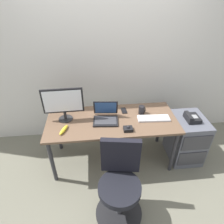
% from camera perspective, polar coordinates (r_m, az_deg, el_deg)
% --- Properties ---
extents(ground_plane, '(8.00, 8.00, 0.00)m').
position_cam_1_polar(ground_plane, '(2.97, 0.00, -13.32)').
color(ground_plane, slate).
extents(back_wall, '(6.00, 0.10, 2.80)m').
position_cam_1_polar(back_wall, '(2.82, -1.57, 17.87)').
color(back_wall, silver).
rests_on(back_wall, ground).
extents(desk, '(1.67, 0.71, 0.71)m').
position_cam_1_polar(desk, '(2.54, 0.00, -3.58)').
color(desk, brown).
rests_on(desk, ground).
extents(file_cabinet, '(0.42, 0.53, 0.67)m').
position_cam_1_polar(file_cabinet, '(2.97, 20.87, -7.19)').
color(file_cabinet, '#585A66').
rests_on(file_cabinet, ground).
extents(desk_phone, '(0.17, 0.20, 0.09)m').
position_cam_1_polar(desk_phone, '(2.74, 22.40, -1.58)').
color(desk_phone, black).
rests_on(desk_phone, file_cabinet).
extents(office_chair, '(0.52, 0.52, 0.93)m').
position_cam_1_polar(office_chair, '(2.16, 2.26, -20.80)').
color(office_chair, black).
rests_on(office_chair, ground).
extents(monitor_main, '(0.50, 0.18, 0.44)m').
position_cam_1_polar(monitor_main, '(2.44, -14.18, 2.67)').
color(monitor_main, '#262628').
rests_on(monitor_main, desk).
extents(keyboard, '(0.42, 0.16, 0.03)m').
position_cam_1_polar(keyboard, '(2.56, 12.11, -1.80)').
color(keyboard, silver).
rests_on(keyboard, desk).
extents(laptop, '(0.33, 0.31, 0.23)m').
position_cam_1_polar(laptop, '(2.47, -1.88, -1.22)').
color(laptop, black).
rests_on(laptop, desk).
extents(trackball_mouse, '(0.11, 0.09, 0.07)m').
position_cam_1_polar(trackball_mouse, '(2.32, 4.74, -4.93)').
color(trackball_mouse, black).
rests_on(trackball_mouse, desk).
extents(coffee_mug, '(0.09, 0.08, 0.11)m').
position_cam_1_polar(coffee_mug, '(2.61, 8.72, 0.63)').
color(coffee_mug, black).
rests_on(coffee_mug, desk).
extents(cell_phone, '(0.08, 0.15, 0.01)m').
position_cam_1_polar(cell_phone, '(2.67, 3.50, 0.42)').
color(cell_phone, black).
rests_on(cell_phone, desk).
extents(banana, '(0.11, 0.19, 0.04)m').
position_cam_1_polar(banana, '(2.37, -13.99, -5.08)').
color(banana, yellow).
rests_on(banana, desk).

